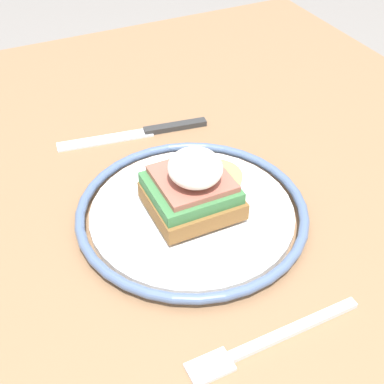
# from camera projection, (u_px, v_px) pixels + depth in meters

# --- Properties ---
(dining_table) EXTENTS (1.02, 0.79, 0.75)m
(dining_table) POSITION_uv_depth(u_px,v_px,m) (227.00, 297.00, 0.62)
(dining_table) COLOR #846042
(dining_table) RESTS_ON ground_plane
(plate) EXTENTS (0.24, 0.24, 0.02)m
(plate) POSITION_uv_depth(u_px,v_px,m) (192.00, 212.00, 0.54)
(plate) COLOR white
(plate) RESTS_ON dining_table
(sandwich) EXTENTS (0.10, 0.12, 0.07)m
(sandwich) POSITION_uv_depth(u_px,v_px,m) (193.00, 186.00, 0.52)
(sandwich) COLOR brown
(sandwich) RESTS_ON plate
(fork) EXTENTS (0.02, 0.16, 0.00)m
(fork) POSITION_uv_depth(u_px,v_px,m) (267.00, 341.00, 0.43)
(fork) COLOR silver
(fork) RESTS_ON dining_table
(knife) EXTENTS (0.04, 0.19, 0.01)m
(knife) POSITION_uv_depth(u_px,v_px,m) (146.00, 132.00, 0.67)
(knife) COLOR #2D2D2D
(knife) RESTS_ON dining_table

